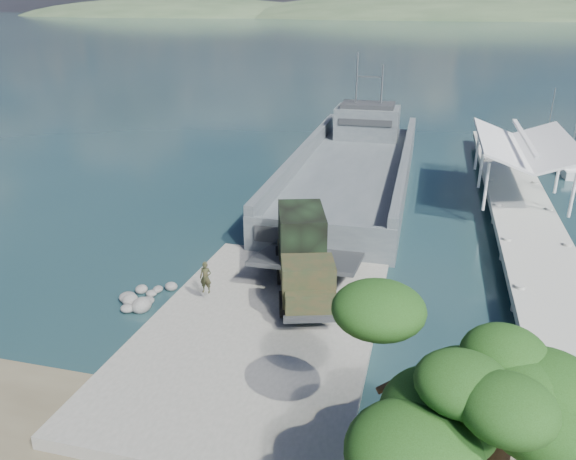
{
  "coord_description": "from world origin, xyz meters",
  "views": [
    {
      "loc": [
        6.55,
        -21.7,
        13.89
      ],
      "look_at": [
        -0.52,
        6.0,
        2.24
      ],
      "focal_mm": 35.0,
      "sensor_mm": 36.0,
      "label": 1
    }
  ],
  "objects_px": {
    "military_truck": "(303,255)",
    "overhang_tree": "(486,377)",
    "soldier": "(206,285)",
    "sailboat_far": "(545,148)",
    "landing_craft": "(352,175)",
    "pier": "(519,190)",
    "sailboat_near": "(568,169)"
  },
  "relations": [
    {
      "from": "pier",
      "to": "sailboat_far",
      "type": "xyz_separation_m",
      "value": [
        4.86,
        19.03,
        -1.26
      ]
    },
    {
      "from": "landing_craft",
      "to": "sailboat_near",
      "type": "relative_size",
      "value": 5.13
    },
    {
      "from": "landing_craft",
      "to": "overhang_tree",
      "type": "relative_size",
      "value": 4.7
    },
    {
      "from": "sailboat_near",
      "to": "sailboat_far",
      "type": "height_order",
      "value": "sailboat_near"
    },
    {
      "from": "military_truck",
      "to": "soldier",
      "type": "relative_size",
      "value": 5.13
    },
    {
      "from": "soldier",
      "to": "sailboat_near",
      "type": "height_order",
      "value": "sailboat_near"
    },
    {
      "from": "soldier",
      "to": "overhang_tree",
      "type": "bearing_deg",
      "value": -42.86
    },
    {
      "from": "military_truck",
      "to": "soldier",
      "type": "height_order",
      "value": "military_truck"
    },
    {
      "from": "military_truck",
      "to": "overhang_tree",
      "type": "bearing_deg",
      "value": -76.71
    },
    {
      "from": "military_truck",
      "to": "sailboat_near",
      "type": "height_order",
      "value": "sailboat_near"
    },
    {
      "from": "military_truck",
      "to": "sailboat_near",
      "type": "bearing_deg",
      "value": 40.15
    },
    {
      "from": "pier",
      "to": "soldier",
      "type": "distance_m",
      "value": 24.39
    },
    {
      "from": "landing_craft",
      "to": "sailboat_far",
      "type": "distance_m",
      "value": 23.29
    },
    {
      "from": "soldier",
      "to": "overhang_tree",
      "type": "xyz_separation_m",
      "value": [
        11.6,
        -10.12,
        4.14
      ]
    },
    {
      "from": "sailboat_near",
      "to": "overhang_tree",
      "type": "height_order",
      "value": "overhang_tree"
    },
    {
      "from": "overhang_tree",
      "to": "landing_craft",
      "type": "bearing_deg",
      "value": 103.63
    },
    {
      "from": "landing_craft",
      "to": "soldier",
      "type": "bearing_deg",
      "value": -100.98
    },
    {
      "from": "pier",
      "to": "soldier",
      "type": "bearing_deg",
      "value": -131.57
    },
    {
      "from": "military_truck",
      "to": "sailboat_near",
      "type": "distance_m",
      "value": 32.64
    },
    {
      "from": "soldier",
      "to": "sailboat_far",
      "type": "height_order",
      "value": "sailboat_far"
    },
    {
      "from": "pier",
      "to": "overhang_tree",
      "type": "xyz_separation_m",
      "value": [
        -4.58,
        -28.36,
        3.83
      ]
    },
    {
      "from": "overhang_tree",
      "to": "military_truck",
      "type": "bearing_deg",
      "value": 120.5
    },
    {
      "from": "soldier",
      "to": "sailboat_far",
      "type": "distance_m",
      "value": 42.81
    },
    {
      "from": "pier",
      "to": "soldier",
      "type": "xyz_separation_m",
      "value": [
        -16.18,
        -18.24,
        -0.31
      ]
    },
    {
      "from": "soldier",
      "to": "sailboat_far",
      "type": "xyz_separation_m",
      "value": [
        21.04,
        37.27,
        -0.95
      ]
    },
    {
      "from": "military_truck",
      "to": "sailboat_near",
      "type": "xyz_separation_m",
      "value": [
        17.57,
        27.43,
        -1.94
      ]
    },
    {
      "from": "soldier",
      "to": "sailboat_far",
      "type": "bearing_deg",
      "value": 58.79
    },
    {
      "from": "sailboat_far",
      "to": "soldier",
      "type": "bearing_deg",
      "value": -115.18
    },
    {
      "from": "pier",
      "to": "soldier",
      "type": "height_order",
      "value": "pier"
    },
    {
      "from": "military_truck",
      "to": "soldier",
      "type": "bearing_deg",
      "value": -167.7
    },
    {
      "from": "military_truck",
      "to": "overhang_tree",
      "type": "distance_m",
      "value": 14.86
    },
    {
      "from": "landing_craft",
      "to": "sailboat_near",
      "type": "bearing_deg",
      "value": 24.5
    }
  ]
}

